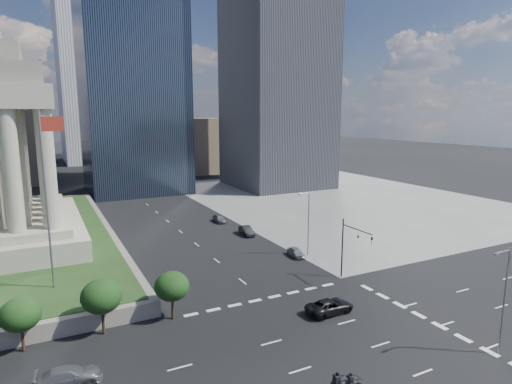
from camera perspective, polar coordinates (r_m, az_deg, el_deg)
ground at (r=131.40m, az=-16.82°, el=0.47°), size 500.00×500.00×0.00m
sidewalk_ne at (r=113.21m, az=10.75°, el=-0.78°), size 68.00×90.00×0.03m
flagpole at (r=52.38m, az=-26.08°, el=0.14°), size 2.52×0.24×20.00m
midrise_glass at (r=125.40m, az=-16.20°, el=13.83°), size 26.00×26.00×60.00m
highrise_ne at (r=132.89m, az=2.90°, el=22.71°), size 26.00×28.00×100.00m
building_filler_ne at (r=167.19m, az=-7.99°, el=6.28°), size 20.00×30.00×20.00m
building_filler_nw at (r=158.08m, az=-29.92°, el=6.25°), size 24.00×30.00×28.00m
traffic_signal_ne at (r=56.45m, az=12.61°, el=-6.58°), size 0.30×5.74×8.00m
street_lamp_south at (r=44.60m, az=30.13°, el=-11.82°), size 2.13×0.22×10.00m
street_lamp_north at (r=65.55m, az=6.90°, el=-3.67°), size 2.13×0.22×10.00m
pickup_truck at (r=48.98m, az=9.81°, el=-14.78°), size 5.57×2.71×1.53m
suv_grey at (r=40.17m, az=-23.69°, el=-21.58°), size 2.56×5.31×1.49m
parked_sedan_near at (r=66.13m, az=5.37°, el=-8.01°), size 2.23×4.21×1.36m
parked_sedan_mid at (r=77.33m, az=-1.27°, el=-5.18°), size 2.10×4.85×1.55m
parked_sedan_far at (r=86.63m, az=-4.93°, el=-3.54°), size 2.02×4.50×1.50m
motorcycle_trail at (r=36.87m, az=12.36°, el=-23.72°), size 2.47×0.76×1.82m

